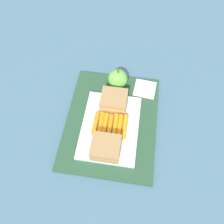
{
  "coord_description": "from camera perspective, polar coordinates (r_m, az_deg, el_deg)",
  "views": [
    {
      "loc": [
        -0.32,
        -0.05,
        0.64
      ],
      "look_at": [
        0.01,
        0.0,
        0.04
      ],
      "focal_mm": 36.19,
      "sensor_mm": 36.0,
      "label": 1
    }
  ],
  "objects": [
    {
      "name": "food_tray",
      "position": [
        0.69,
        -0.47,
        -3.76
      ],
      "size": [
        0.23,
        0.17,
        0.01
      ],
      "primitive_type": "cube",
      "color": "white",
      "rests_on": "lunchbag_mat"
    },
    {
      "name": "ground_plane",
      "position": [
        0.71,
        -0.15,
        -2.53
      ],
      "size": [
        2.4,
        2.4,
        0.0
      ],
      "primitive_type": "plane",
      "color": "#42667A"
    },
    {
      "name": "paper_napkin",
      "position": [
        0.77,
        8.29,
        5.81
      ],
      "size": [
        0.08,
        0.08,
        0.0
      ],
      "primitive_type": "cube",
      "rotation": [
        0.0,
        0.0,
        -0.09
      ],
      "color": "white",
      "rests_on": "lunchbag_mat"
    },
    {
      "name": "apple",
      "position": [
        0.75,
        1.42,
        8.4
      ],
      "size": [
        0.07,
        0.07,
        0.08
      ],
      "color": "#66B742",
      "rests_on": "lunchbag_mat"
    },
    {
      "name": "lunchbag_mat",
      "position": [
        0.71,
        -0.15,
        -2.35
      ],
      "size": [
        0.36,
        0.28,
        0.01
      ],
      "primitive_type": "cube",
      "color": "#284C33",
      "rests_on": "ground_plane"
    },
    {
      "name": "sandwich_half_right",
      "position": [
        0.7,
        0.49,
        2.93
      ],
      "size": [
        0.07,
        0.08,
        0.04
      ],
      "color": "#9E7A4C",
      "rests_on": "food_tray"
    },
    {
      "name": "sandwich_half_left",
      "position": [
        0.63,
        -1.58,
        -8.96
      ],
      "size": [
        0.07,
        0.08,
        0.04
      ],
      "color": "#9E7A4C",
      "rests_on": "food_tray"
    },
    {
      "name": "carrot_sticks_bundle",
      "position": [
        0.68,
        -0.48,
        -3.3
      ],
      "size": [
        0.08,
        0.1,
        0.02
      ],
      "color": "orange",
      "rests_on": "food_tray"
    }
  ]
}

